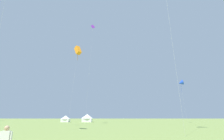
{
  "coord_description": "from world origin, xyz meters",
  "views": [
    {
      "loc": [
        -0.01,
        -3.74,
        2.12
      ],
      "look_at": [
        0.0,
        32.0,
        11.57
      ],
      "focal_mm": 28.32,
      "sensor_mm": 36.0,
      "label": 1
    }
  ],
  "objects_px": {
    "kite_orange_box": "(78,50)",
    "kite_purple_diamond": "(92,30)",
    "festival_tent_right": "(87,118)",
    "kite_blue_delta": "(181,83)",
    "festival_tent_center": "(66,118)"
  },
  "relations": [
    {
      "from": "kite_blue_delta",
      "to": "festival_tent_center",
      "type": "relative_size",
      "value": 3.85
    },
    {
      "from": "kite_orange_box",
      "to": "festival_tent_right",
      "type": "height_order",
      "value": "kite_orange_box"
    },
    {
      "from": "kite_blue_delta",
      "to": "kite_orange_box",
      "type": "relative_size",
      "value": 0.63
    },
    {
      "from": "kite_blue_delta",
      "to": "festival_tent_right",
      "type": "xyz_separation_m",
      "value": [
        -34.61,
        10.51,
        -12.11
      ]
    },
    {
      "from": "festival_tent_right",
      "to": "kite_orange_box",
      "type": "bearing_deg",
      "value": -92.08
    },
    {
      "from": "kite_orange_box",
      "to": "festival_tent_right",
      "type": "distance_m",
      "value": 29.37
    },
    {
      "from": "kite_orange_box",
      "to": "festival_tent_center",
      "type": "xyz_separation_m",
      "value": [
        -7.83,
        21.06,
        -20.77
      ]
    },
    {
      "from": "kite_blue_delta",
      "to": "festival_tent_right",
      "type": "bearing_deg",
      "value": 163.11
    },
    {
      "from": "kite_blue_delta",
      "to": "kite_orange_box",
      "type": "xyz_separation_m",
      "value": [
        -35.37,
        -10.55,
        8.35
      ]
    },
    {
      "from": "kite_orange_box",
      "to": "festival_tent_right",
      "type": "xyz_separation_m",
      "value": [
        0.77,
        21.06,
        -20.47
      ]
    },
    {
      "from": "kite_blue_delta",
      "to": "kite_purple_diamond",
      "type": "height_order",
      "value": "kite_purple_diamond"
    },
    {
      "from": "kite_orange_box",
      "to": "kite_purple_diamond",
      "type": "xyz_separation_m",
      "value": [
        3.57,
        6.7,
        10.43
      ]
    },
    {
      "from": "kite_blue_delta",
      "to": "kite_orange_box",
      "type": "distance_m",
      "value": 37.84
    },
    {
      "from": "kite_orange_box",
      "to": "kite_purple_diamond",
      "type": "relative_size",
      "value": 0.68
    },
    {
      "from": "kite_purple_diamond",
      "to": "festival_tent_right",
      "type": "xyz_separation_m",
      "value": [
        -2.8,
        14.36,
        -30.9
      ]
    }
  ]
}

